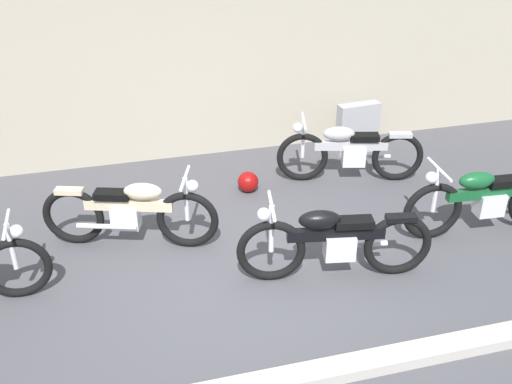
{
  "coord_description": "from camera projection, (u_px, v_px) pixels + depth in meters",
  "views": [
    {
      "loc": [
        -1.35,
        -5.27,
        4.13
      ],
      "look_at": [
        0.3,
        0.97,
        0.55
      ],
      "focal_mm": 42.28,
      "sensor_mm": 36.0,
      "label": 1
    }
  ],
  "objects": [
    {
      "name": "stone_marker",
      "position": [
        357.0,
        128.0,
        9.49
      ],
      "size": [
        0.68,
        0.26,
        0.81
      ],
      "primitive_type": "cube",
      "rotation": [
        0.0,
        0.0,
        0.09
      ],
      "color": "#9E9EA3",
      "rests_on": "ground_plane"
    },
    {
      "name": "building_wall",
      "position": [
        194.0,
        70.0,
        9.07
      ],
      "size": [
        18.0,
        0.3,
        2.67
      ],
      "primitive_type": "cube",
      "color": "#B2A893",
      "rests_on": "ground_plane"
    },
    {
      "name": "motorcycle_black",
      "position": [
        334.0,
        241.0,
        6.57
      ],
      "size": [
        2.15,
        0.67,
        0.97
      ],
      "rotation": [
        0.0,
        0.0,
        2.96
      ],
      "color": "black",
      "rests_on": "ground_plane"
    },
    {
      "name": "ground_plane",
      "position": [
        252.0,
        279.0,
        6.76
      ],
      "size": [
        40.0,
        40.0,
        0.0
      ],
      "primitive_type": "plane",
      "color": "#47474C"
    },
    {
      "name": "motorcycle_silver",
      "position": [
        349.0,
        152.0,
        8.62
      ],
      "size": [
        2.07,
        0.77,
        0.95
      ],
      "rotation": [
        0.0,
        0.0,
        2.89
      ],
      "color": "black",
      "rests_on": "ground_plane"
    },
    {
      "name": "motorcycle_cream",
      "position": [
        131.0,
        212.0,
        7.14
      ],
      "size": [
        2.05,
        0.87,
        0.95
      ],
      "rotation": [
        0.0,
        0.0,
        -0.32
      ],
      "color": "black",
      "rests_on": "ground_plane"
    },
    {
      "name": "curb_strip",
      "position": [
        297.0,
        378.0,
        5.38
      ],
      "size": [
        18.0,
        0.24,
        0.12
      ],
      "primitive_type": "cube",
      "color": "#B7B2A8",
      "rests_on": "ground_plane"
    },
    {
      "name": "motorcycle_green",
      "position": [
        485.0,
        200.0,
        7.38
      ],
      "size": [
        2.16,
        0.6,
        0.97
      ],
      "rotation": [
        0.0,
        0.0,
        3.07
      ],
      "color": "black",
      "rests_on": "ground_plane"
    },
    {
      "name": "helmet",
      "position": [
        248.0,
        182.0,
        8.47
      ],
      "size": [
        0.3,
        0.3,
        0.3
      ],
      "primitive_type": "sphere",
      "color": "maroon",
      "rests_on": "ground_plane"
    }
  ]
}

